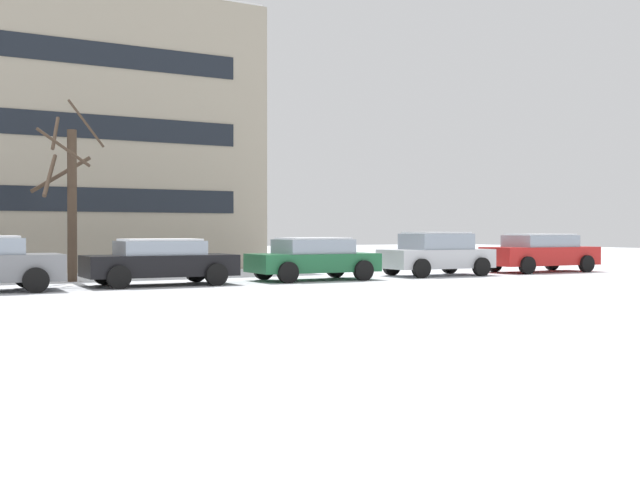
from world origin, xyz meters
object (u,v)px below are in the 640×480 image
(parked_car_silver, at_px, (436,254))
(parked_car_black, at_px, (160,261))
(parked_car_green, at_px, (313,258))
(parked_car_red, at_px, (540,252))

(parked_car_silver, bearing_deg, parked_car_black, 179.77)
(parked_car_green, xyz_separation_m, parked_car_silver, (4.93, 0.08, 0.07))
(parked_car_silver, distance_m, parked_car_red, 4.93)
(parked_car_green, height_order, parked_car_silver, parked_car_silver)
(parked_car_black, distance_m, parked_car_silver, 9.86)
(parked_car_black, relative_size, parked_car_green, 1.05)
(parked_car_red, bearing_deg, parked_car_black, 179.83)
(parked_car_green, height_order, parked_car_red, parked_car_red)
(parked_car_black, height_order, parked_car_green, parked_car_green)
(parked_car_silver, xyz_separation_m, parked_car_red, (4.93, -0.01, -0.02))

